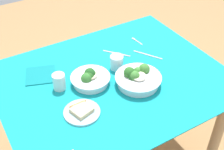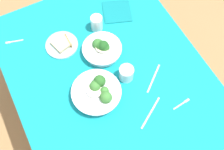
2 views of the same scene
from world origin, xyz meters
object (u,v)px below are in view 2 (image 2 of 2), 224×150
napkin_folded_upper (117,11)px  fork_by_far_bowl (14,42)px  broccoli_bowl_far (97,92)px  water_glass_center (126,73)px  table_knife_right (150,113)px  fork_by_near_bowl (182,104)px  bread_side_plate (62,44)px  table_knife_left (153,78)px  broccoli_bowl_near (102,49)px  water_glass_side (97,23)px

napkin_folded_upper → fork_by_far_bowl: bearing=83.0°
broccoli_bowl_far → water_glass_center: size_ratio=3.05×
fork_by_far_bowl → table_knife_right: (-0.77, -0.51, -0.00)m
fork_by_near_bowl → napkin_folded_upper: bearing=86.0°
fork_by_near_bowl → napkin_folded_upper: 0.72m
bread_side_plate → fork_by_near_bowl: bread_side_plate is taller
table_knife_left → broccoli_bowl_near: bearing=-96.9°
fork_by_near_bowl → fork_by_far_bowl: bearing=124.8°
fork_by_near_bowl → table_knife_right: 0.18m
broccoli_bowl_far → napkin_folded_upper: 0.59m
broccoli_bowl_far → table_knife_right: 0.31m
bread_side_plate → napkin_folded_upper: size_ratio=1.11×
broccoli_bowl_far → table_knife_right: bearing=-137.4°
water_glass_side → fork_by_near_bowl: (-0.67, -0.19, -0.05)m
water_glass_center → table_knife_left: bearing=-121.2°
table_knife_right → napkin_folded_upper: bearing=-134.7°
bread_side_plate → fork_by_near_bowl: 0.78m
fork_by_near_bowl → napkin_folded_upper: (0.72, 0.02, 0.00)m
table_knife_right → water_glass_center: bearing=-118.7°
water_glass_side → fork_by_far_bowl: (0.14, 0.50, -0.05)m
bread_side_plate → water_glass_center: size_ratio=2.20×
bread_side_plate → fork_by_near_bowl: (-0.65, -0.43, -0.01)m
bread_side_plate → broccoli_bowl_far: bearing=-172.7°
broccoli_bowl_near → fork_by_near_bowl: (-0.49, -0.24, -0.03)m
broccoli_bowl_far → napkin_folded_upper: broccoli_bowl_far is taller
water_glass_center → table_knife_right: (-0.25, -0.01, -0.04)m
broccoli_bowl_far → fork_by_far_bowl: (0.55, 0.30, -0.04)m
broccoli_bowl_near → fork_by_near_bowl: broccoli_bowl_near is taller
napkin_folded_upper → water_glass_center: bearing=158.7°
water_glass_center → broccoli_bowl_near: bearing=12.7°
bread_side_plate → napkin_folded_upper: (0.08, -0.41, -0.01)m
water_glass_side → napkin_folded_upper: size_ratio=0.55×
bread_side_plate → fork_by_near_bowl: bearing=-146.0°
bread_side_plate → napkin_folded_upper: bread_side_plate is taller
napkin_folded_upper → bread_side_plate: bearing=100.5°
table_knife_left → table_knife_right: (-0.17, 0.12, 0.00)m
broccoli_bowl_far → napkin_folded_upper: (0.46, -0.36, -0.04)m
broccoli_bowl_far → bread_side_plate: 0.39m
broccoli_bowl_near → bread_side_plate: bearing=52.2°
broccoli_bowl_far → fork_by_far_bowl: 0.62m
bread_side_plate → water_glass_side: 0.25m
broccoli_bowl_near → water_glass_side: same height
bread_side_plate → fork_by_near_bowl: size_ratio=1.79×
broccoli_bowl_near → water_glass_side: (0.17, -0.05, 0.01)m
fork_by_near_bowl → water_glass_center: bearing=118.5°
water_glass_center → napkin_folded_upper: 0.47m
broccoli_bowl_near → fork_by_far_bowl: (0.31, 0.45, -0.03)m
broccoli_bowl_near → napkin_folded_upper: (0.23, -0.22, -0.03)m
table_knife_left → napkin_folded_upper: (0.52, -0.04, 0.00)m
table_knife_left → table_knife_right: same height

